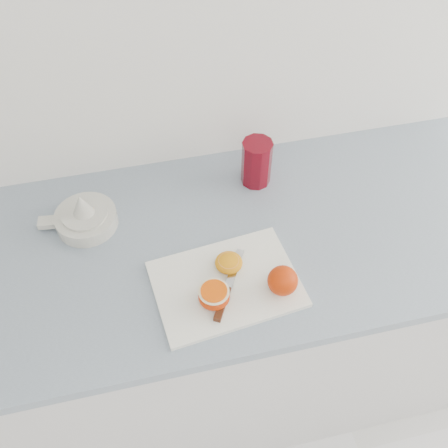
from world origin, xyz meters
name	(u,v)px	position (x,y,z in m)	size (l,w,h in m)	color
counter	(201,327)	(-0.03, 1.70, 0.45)	(2.65, 0.64, 0.89)	silver
cutting_board	(226,284)	(0.01, 1.56, 0.90)	(0.33, 0.23, 0.01)	white
whole_orange	(283,281)	(0.13, 1.51, 0.94)	(0.07, 0.07, 0.07)	#C82F00
half_orange	(214,296)	(-0.02, 1.52, 0.92)	(0.07, 0.07, 0.04)	#C82F00
squeezed_shell	(229,263)	(0.03, 1.60, 0.92)	(0.06, 0.06, 0.03)	orange
paring_knife	(225,297)	(0.00, 1.52, 0.91)	(0.11, 0.18, 0.01)	#4D2112
citrus_juicer	(85,217)	(-0.29, 1.82, 0.92)	(0.20, 0.15, 0.10)	silver
red_tumbler	(256,164)	(0.17, 1.87, 0.95)	(0.08, 0.08, 0.13)	maroon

